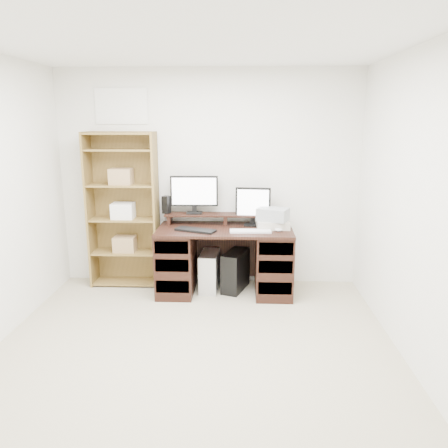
# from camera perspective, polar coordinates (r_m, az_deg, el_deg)

# --- Properties ---
(room) EXTENTS (3.54, 4.04, 2.54)m
(room) POSITION_cam_1_polar(r_m,az_deg,el_deg) (3.18, -4.79, 1.03)
(room) COLOR #B7AC8E
(room) RESTS_ON ground
(desk) EXTENTS (1.50, 0.70, 0.75)m
(desk) POSITION_cam_1_polar(r_m,az_deg,el_deg) (4.97, 0.10, -4.60)
(desk) COLOR black
(desk) RESTS_ON ground
(riser_shelf) EXTENTS (1.40, 0.22, 0.12)m
(riser_shelf) POSITION_cam_1_polar(r_m,az_deg,el_deg) (5.05, 0.20, 1.04)
(riser_shelf) COLOR black
(riser_shelf) RESTS_ON desk
(monitor_wide) EXTENTS (0.55, 0.14, 0.43)m
(monitor_wide) POSITION_cam_1_polar(r_m,az_deg,el_deg) (5.05, -3.91, 4.12)
(monitor_wide) COLOR black
(monitor_wide) RESTS_ON riser_shelf
(monitor_small) EXTENTS (0.40, 0.16, 0.43)m
(monitor_small) POSITION_cam_1_polar(r_m,az_deg,el_deg) (4.97, 3.80, 2.50)
(monitor_small) COLOR black
(monitor_small) RESTS_ON desk
(speaker) EXTENTS (0.11, 0.11, 0.20)m
(speaker) POSITION_cam_1_polar(r_m,az_deg,el_deg) (5.10, -7.52, 2.52)
(speaker) COLOR black
(speaker) RESTS_ON riser_shelf
(keyboard_black) EXTENTS (0.47, 0.30, 0.02)m
(keyboard_black) POSITION_cam_1_polar(r_m,az_deg,el_deg) (4.75, -3.75, -0.80)
(keyboard_black) COLOR black
(keyboard_black) RESTS_ON desk
(keyboard_white) EXTENTS (0.45, 0.15, 0.02)m
(keyboard_white) POSITION_cam_1_polar(r_m,az_deg,el_deg) (4.71, 3.47, -0.93)
(keyboard_white) COLOR silver
(keyboard_white) RESTS_ON desk
(mouse) EXTENTS (0.09, 0.07, 0.03)m
(mouse) POSITION_cam_1_polar(r_m,az_deg,el_deg) (4.76, 7.12, -0.77)
(mouse) COLOR silver
(mouse) RESTS_ON desk
(printer) EXTENTS (0.37, 0.29, 0.09)m
(printer) POSITION_cam_1_polar(r_m,az_deg,el_deg) (4.89, 6.38, -0.03)
(printer) COLOR #BBB3A3
(printer) RESTS_ON desk
(basket) EXTENTS (0.39, 0.34, 0.14)m
(basket) POSITION_cam_1_polar(r_m,az_deg,el_deg) (4.87, 6.41, 1.27)
(basket) COLOR #959B9F
(basket) RESTS_ON printer
(tower_silver) EXTENTS (0.22, 0.45, 0.44)m
(tower_silver) POSITION_cam_1_polar(r_m,az_deg,el_deg) (5.09, -1.89, -6.16)
(tower_silver) COLOR silver
(tower_silver) RESTS_ON ground
(tower_black) EXTENTS (0.33, 0.50, 0.46)m
(tower_black) POSITION_cam_1_polar(r_m,az_deg,el_deg) (5.08, 1.50, -6.11)
(tower_black) COLOR black
(tower_black) RESTS_ON ground
(bookshelf) EXTENTS (0.80, 0.30, 1.80)m
(bookshelf) POSITION_cam_1_polar(r_m,az_deg,el_deg) (5.22, -12.98, 1.95)
(bookshelf) COLOR olive
(bookshelf) RESTS_ON ground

